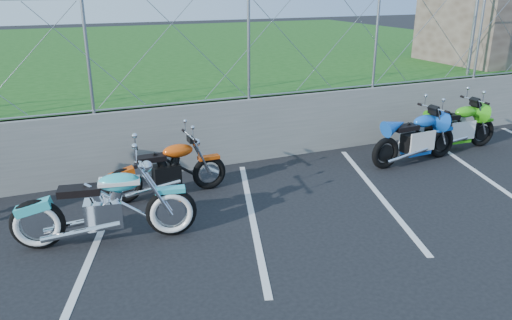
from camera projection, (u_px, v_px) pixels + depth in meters
name	position (u px, v px, depth m)	size (l,w,h in m)	color
ground	(280.00, 244.00, 7.05)	(90.00, 90.00, 0.00)	black
retaining_wall	(203.00, 135.00, 9.86)	(30.00, 0.22, 1.30)	slate
grass_field	(120.00, 65.00, 18.51)	(30.00, 20.00, 1.30)	#194A13
chain_link_fence	(199.00, 51.00, 9.31)	(28.00, 0.03, 2.00)	gray
sign_pole	(476.00, 14.00, 12.20)	(0.08, 0.08, 3.00)	gray
parking_lines	(318.00, 203.00, 8.37)	(18.29, 4.31, 0.01)	silver
cruiser_turquoise	(108.00, 209.00, 6.97)	(2.53, 0.80, 1.27)	black
naked_orange	(169.00, 171.00, 8.54)	(2.11, 0.72, 1.05)	black
sportbike_green	(457.00, 129.00, 10.93)	(2.15, 0.77, 1.11)	black
sportbike_blue	(416.00, 140.00, 10.15)	(2.17, 0.77, 1.12)	black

